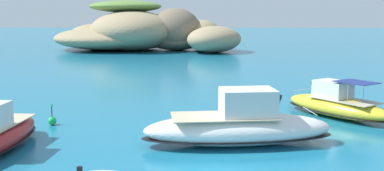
# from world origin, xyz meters

# --- Properties ---
(islet_large) EXTENTS (31.42, 29.10, 9.74)m
(islet_large) POSITION_xyz_m (-16.41, 72.27, 3.46)
(islet_large) COLOR #9E8966
(islet_large) RESTS_ON ground
(islet_small) EXTENTS (21.21, 19.13, 8.23)m
(islet_small) POSITION_xyz_m (-3.42, 70.02, 3.03)
(islet_small) COLOR #9E8966
(islet_small) RESTS_ON ground
(motorboat_yellow) EXTENTS (7.36, 8.63, 2.76)m
(motorboat_yellow) POSITION_xyz_m (9.20, 12.65, 0.88)
(motorboat_yellow) COLOR yellow
(motorboat_yellow) RESTS_ON ground
(motorboat_white) EXTENTS (11.33, 4.68, 3.24)m
(motorboat_white) POSITION_xyz_m (1.62, 5.31, 1.08)
(motorboat_white) COLOR white
(motorboat_white) RESTS_ON ground
(channel_buoy) EXTENTS (0.56, 0.56, 1.48)m
(channel_buoy) POSITION_xyz_m (-10.58, 9.65, 0.34)
(channel_buoy) COLOR green
(channel_buoy) RESTS_ON ground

